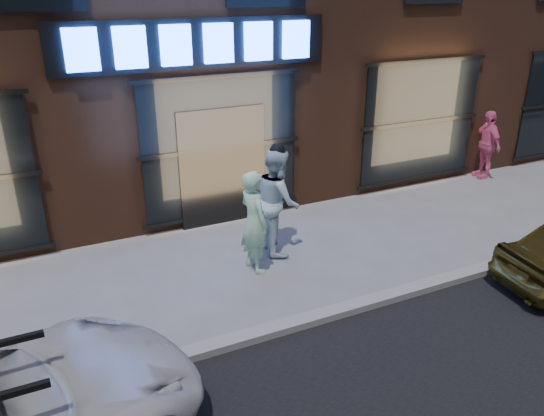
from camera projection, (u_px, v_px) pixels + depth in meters
The scene contains 5 objects.
ground at pixel (318, 320), 7.86m from camera, with size 90.00×90.00×0.00m, color slate.
curb at pixel (318, 317), 7.84m from camera, with size 60.00×0.25×0.12m, color gray.
man_bowtie at pixel (254, 222), 8.93m from camera, with size 0.66×0.43×1.81m, color #C1FDDE.
man_cap at pixel (277, 201), 9.60m from camera, with size 0.95×0.74×1.96m, color white.
passerby at pixel (486, 144), 13.37m from camera, with size 1.01×0.42×1.72m, color pink.
Camera 1 is at (-3.45, -5.64, 4.62)m, focal length 35.00 mm.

